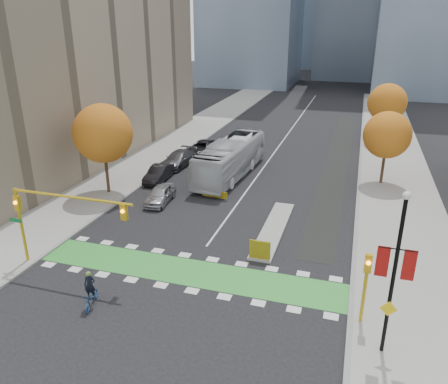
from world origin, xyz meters
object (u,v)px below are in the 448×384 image
Objects in this scene: tree_east_near at (387,135)px; traffic_signal_west at (53,211)px; traffic_signal_east at (366,278)px; parked_car_a at (160,194)px; parked_car_b at (159,174)px; parked_car_c at (178,159)px; banner_lamppost at (395,269)px; parked_car_d at (202,148)px; bus at (230,158)px; cyclist at (91,295)px; tree_east_far at (387,103)px; tree_west at (103,133)px; hazard_board at (260,250)px.

traffic_signal_west is (-19.93, -22.51, -0.83)m from tree_east_near.
traffic_signal_east is 0.94× the size of parked_car_a.
parked_car_a is at bearing 83.14° from traffic_signal_west.
parked_car_c reaches higher than parked_car_b.
banner_lamppost is at bearing -91.17° from tree_east_near.
parked_car_d reaches higher than parked_car_a.
banner_lamppost is (19.43, -1.99, 0.58)m from traffic_signal_west.
bus is at bearing -7.08° from parked_car_c.
parked_car_b is (-19.50, 16.89, -1.97)m from traffic_signal_east.
cyclist is 0.39× the size of parked_car_c.
tree_east_far is 1.87× the size of traffic_signal_east.
tree_west reaches higher than bus.
bus is (-14.19, 22.52, -2.73)m from banner_lamppost.
banner_lamppost is 0.61× the size of bus.
parked_car_a is (-17.00, 11.89, -1.99)m from traffic_signal_east.
traffic_signal_west reaches higher than parked_car_c.
tree_east_near is at bearing 11.77° from bus.
tree_east_near reaches higher than parked_car_d.
traffic_signal_west is 19.54m from banner_lamppost.
tree_east_far is 38.64m from traffic_signal_east.
hazard_board is 0.17× the size of banner_lamppost.
traffic_signal_east is at bearing 0.01° from traffic_signal_west.
tree_east_far is 0.92× the size of banner_lamppost.
tree_east_far is (24.50, 26.00, -0.38)m from tree_west.
cyclist is at bearing -88.60° from bus.
tree_east_far is 30.82m from parked_car_b.
traffic_signal_east is at bearing -50.15° from parked_car_d.
hazard_board is 0.20× the size of tree_east_near.
parked_car_a is at bearing -109.77° from bus.
traffic_signal_east is 14.70m from cyclist.
hazard_board is 17.81m from parked_car_b.
hazard_board is at bearing -45.75° from parked_car_b.
banner_lamppost is 1.44× the size of parked_car_d.
parked_car_c is at bearing 100.08° from parked_car_a.
cyclist is at bearing -76.59° from parked_car_d.
parked_car_b is (-6.31, -3.64, -1.11)m from bus.
tree_east_near is 0.52× the size of bus.
banner_lamppost reaches higher than parked_car_c.
bus reaches higher than hazard_board.
tree_east_far is at bearing 42.82° from parked_car_c.
cyclist is at bearing -121.85° from tree_east_near.
traffic_signal_east is 2.92m from banner_lamppost.
traffic_signal_west is at bearing 174.14° from banner_lamppost.
cyclist is at bearing -83.50° from parked_car_a.
parked_car_b is (-13.00, 12.18, -0.04)m from hazard_board.
banner_lamppost is 23.06m from parked_car_a.
tree_west is 1.16× the size of tree_east_near.
parked_car_d is (-0.11, 26.89, -3.23)m from traffic_signal_west.
tree_west is at bearing 108.02° from traffic_signal_west.
banner_lamppost is at bearing -53.73° from bus.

